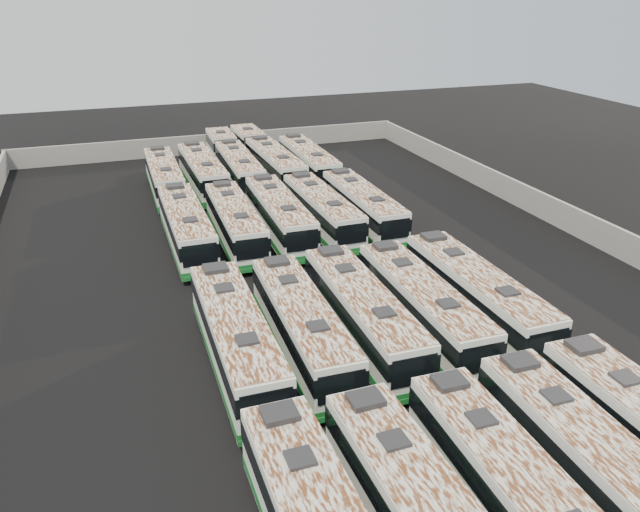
# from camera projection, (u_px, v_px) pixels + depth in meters

# --- Properties ---
(ground) EXTENTS (140.00, 140.00, 0.00)m
(ground) POSITION_uv_depth(u_px,v_px,m) (313.00, 279.00, 42.55)
(ground) COLOR black
(ground) RESTS_ON ground
(perimeter_wall) EXTENTS (45.20, 73.20, 2.20)m
(perimeter_wall) POSITION_uv_depth(u_px,v_px,m) (313.00, 264.00, 42.10)
(perimeter_wall) COLOR gray
(perimeter_wall) RESTS_ON ground
(bus_front_center) EXTENTS (2.83, 12.40, 3.48)m
(bus_front_center) POSITION_uv_depth(u_px,v_px,m) (518.00, 499.00, 22.17)
(bus_front_center) COLOR white
(bus_front_center) RESTS_ON ground
(bus_front_right) EXTENTS (2.95, 12.60, 3.54)m
(bus_front_right) POSITION_uv_depth(u_px,v_px,m) (597.00, 472.00, 23.36)
(bus_front_right) COLOR white
(bus_front_right) RESTS_ON ground
(bus_midfront_far_left) EXTENTS (2.83, 12.82, 3.61)m
(bus_midfront_far_left) POSITION_uv_depth(u_px,v_px,m) (236.00, 338.00, 31.98)
(bus_midfront_far_left) COLOR white
(bus_midfront_far_left) RESTS_ON ground
(bus_midfront_left) EXTENTS (2.92, 12.47, 3.50)m
(bus_midfront_left) POSITION_uv_depth(u_px,v_px,m) (302.00, 326.00, 33.21)
(bus_midfront_left) COLOR white
(bus_midfront_left) RESTS_ON ground
(bus_midfront_center) EXTENTS (2.89, 12.73, 3.58)m
(bus_midfront_center) POSITION_uv_depth(u_px,v_px,m) (363.00, 314.00, 34.37)
(bus_midfront_center) COLOR white
(bus_midfront_center) RESTS_ON ground
(bus_midfront_right) EXTENTS (2.82, 12.55, 3.53)m
(bus_midfront_right) POSITION_uv_depth(u_px,v_px,m) (422.00, 306.00, 35.28)
(bus_midfront_right) COLOR white
(bus_midfront_right) RESTS_ON ground
(bus_midfront_far_right) EXTENTS (2.71, 12.81, 3.61)m
(bus_midfront_far_right) POSITION_uv_depth(u_px,v_px,m) (476.00, 295.00, 36.43)
(bus_midfront_far_right) COLOR white
(bus_midfront_far_right) RESTS_ON ground
(bus_midback_far_left) EXTENTS (2.69, 12.67, 3.57)m
(bus_midback_far_left) POSITION_uv_depth(u_px,v_px,m) (186.00, 227.00, 46.49)
(bus_midback_far_left) COLOR white
(bus_midback_far_left) RESTS_ON ground
(bus_midback_left) EXTENTS (2.89, 12.37, 3.47)m
(bus_midback_left) POSITION_uv_depth(u_px,v_px,m) (235.00, 223.00, 47.46)
(bus_midback_left) COLOR white
(bus_midback_left) RESTS_ON ground
(bus_midback_center) EXTENTS (2.94, 12.69, 3.56)m
(bus_midback_center) POSITION_uv_depth(u_px,v_px,m) (279.00, 215.00, 48.77)
(bus_midback_center) COLOR white
(bus_midback_center) RESTS_ON ground
(bus_midback_right) EXTENTS (2.80, 12.38, 3.48)m
(bus_midback_right) POSITION_uv_depth(u_px,v_px,m) (322.00, 211.00, 49.86)
(bus_midback_right) COLOR white
(bus_midback_right) RESTS_ON ground
(bus_midback_far_right) EXTENTS (2.72, 12.42, 3.49)m
(bus_midback_far_right) POSITION_uv_depth(u_px,v_px,m) (363.00, 207.00, 50.77)
(bus_midback_far_right) COLOR white
(bus_midback_far_right) RESTS_ON ground
(bus_back_far_left) EXTENTS (2.74, 12.28, 3.45)m
(bus_back_far_left) POSITION_uv_depth(u_px,v_px,m) (164.00, 177.00, 58.44)
(bus_back_far_left) COLOR white
(bus_back_far_left) RESTS_ON ground
(bus_back_left) EXTENTS (2.88, 12.74, 3.58)m
(bus_back_left) POSITION_uv_depth(u_px,v_px,m) (203.00, 173.00, 59.62)
(bus_back_left) COLOR white
(bus_back_left) RESTS_ON ground
(bus_back_center) EXTENTS (3.09, 19.30, 3.49)m
(bus_back_center) POSITION_uv_depth(u_px,v_px,m) (233.00, 161.00, 63.71)
(bus_back_center) COLOR white
(bus_back_center) RESTS_ON ground
(bus_back_right) EXTENTS (3.11, 19.79, 3.58)m
(bus_back_right) POSITION_uv_depth(u_px,v_px,m) (265.00, 157.00, 64.86)
(bus_back_right) COLOR white
(bus_back_right) RESTS_ON ground
(bus_back_far_right) EXTENTS (2.87, 12.75, 3.58)m
(bus_back_far_right) POSITION_uv_depth(u_px,v_px,m) (308.00, 163.00, 62.80)
(bus_back_far_right) COLOR white
(bus_back_far_right) RESTS_ON ground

